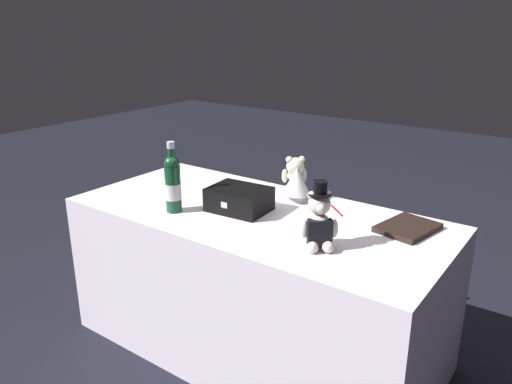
# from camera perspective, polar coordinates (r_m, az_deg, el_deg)

# --- Properties ---
(ground_plane) EXTENTS (12.00, 12.00, 0.00)m
(ground_plane) POSITION_cam_1_polar(r_m,az_deg,el_deg) (2.70, 0.00, -17.05)
(ground_plane) COLOR black
(reception_table) EXTENTS (1.78, 0.82, 0.74)m
(reception_table) POSITION_cam_1_polar(r_m,az_deg,el_deg) (2.51, 0.00, -10.20)
(reception_table) COLOR white
(reception_table) RESTS_ON ground_plane
(teddy_bear_groom) EXTENTS (0.14, 0.14, 0.27)m
(teddy_bear_groom) POSITION_cam_1_polar(r_m,az_deg,el_deg) (1.97, 7.18, -3.48)
(teddy_bear_groom) COLOR beige
(teddy_bear_groom) RESTS_ON reception_table
(teddy_bear_bride) EXTENTS (0.22, 0.23, 0.22)m
(teddy_bear_bride) POSITION_cam_1_polar(r_m,az_deg,el_deg) (2.50, 4.50, 1.19)
(teddy_bear_bride) COLOR white
(teddy_bear_bride) RESTS_ON reception_table
(champagne_bottle) EXTENTS (0.07, 0.07, 0.33)m
(champagne_bottle) POSITION_cam_1_polar(r_m,az_deg,el_deg) (2.35, -9.44, 1.04)
(champagne_bottle) COLOR #134426
(champagne_bottle) RESTS_ON reception_table
(signing_pen) EXTENTS (0.11, 0.10, 0.01)m
(signing_pen) POSITION_cam_1_polar(r_m,az_deg,el_deg) (2.39, 9.13, -2.04)
(signing_pen) COLOR maroon
(signing_pen) RESTS_ON reception_table
(gift_case_black) EXTENTS (0.29, 0.23, 0.11)m
(gift_case_black) POSITION_cam_1_polar(r_m,az_deg,el_deg) (2.35, -1.93, -0.82)
(gift_case_black) COLOR black
(gift_case_black) RESTS_ON reception_table
(guestbook) EXTENTS (0.24, 0.29, 0.02)m
(guestbook) POSITION_cam_1_polar(r_m,az_deg,el_deg) (2.24, 16.86, -3.89)
(guestbook) COLOR black
(guestbook) RESTS_ON reception_table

